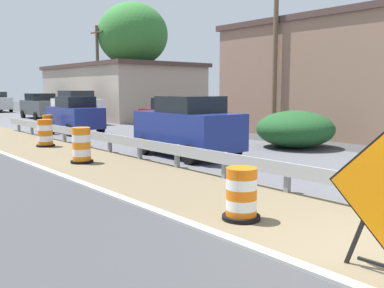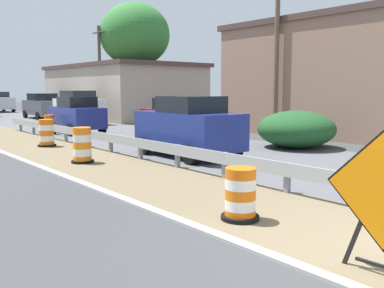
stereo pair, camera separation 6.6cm
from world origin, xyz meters
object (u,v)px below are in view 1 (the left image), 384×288
object	(u,v)px
traffic_barrel_mid	(45,134)
utility_pole_mid	(98,71)
traffic_barrel_far	(48,126)
utility_pole_near	(275,39)
traffic_barrel_nearest	(241,196)
car_distant_c	(178,118)
car_lead_near_lane	(75,115)
car_distant_b	(188,127)
car_distant_a	(41,106)
traffic_barrel_close	(82,147)
car_mid_far_lane	(77,107)

from	to	relation	value
traffic_barrel_mid	utility_pole_mid	xyz separation A→B (m)	(9.40, 13.25, 3.25)
traffic_barrel_far	utility_pole_near	xyz separation A→B (m)	(8.34, -8.25, 4.36)
traffic_barrel_nearest	utility_pole_mid	world-z (taller)	utility_pole_mid
traffic_barrel_mid	car_distant_c	bearing A→B (deg)	-10.58
car_lead_near_lane	car_distant_b	distance (m)	10.16
traffic_barrel_far	utility_pole_mid	size ratio (longest dim) A/B	0.14
utility_pole_mid	car_distant_b	bearing A→B (deg)	-108.95
car_distant_a	traffic_barrel_nearest	bearing A→B (deg)	-12.40
traffic_barrel_mid	car_distant_c	distance (m)	6.20
car_distant_a	utility_pole_near	world-z (taller)	utility_pole_near
traffic_barrel_close	car_distant_a	bearing A→B (deg)	72.52
traffic_barrel_far	utility_pole_mid	distance (m)	11.79
traffic_barrel_mid	utility_pole_mid	size ratio (longest dim) A/B	0.16
traffic_barrel_mid	car_mid_far_lane	world-z (taller)	car_mid_far_lane
traffic_barrel_nearest	car_distant_b	size ratio (longest dim) A/B	0.23
traffic_barrel_far	car_lead_near_lane	distance (m)	1.50
traffic_barrel_far	car_distant_a	bearing A→B (deg)	70.86
utility_pole_mid	traffic_barrel_nearest	bearing A→B (deg)	-112.41
car_mid_far_lane	car_distant_a	distance (m)	6.71
traffic_barrel_mid	traffic_barrel_far	size ratio (longest dim) A/B	1.11
traffic_barrel_far	traffic_barrel_nearest	bearing A→B (deg)	-100.15
traffic_barrel_close	car_mid_far_lane	bearing A→B (deg)	65.42
car_mid_far_lane	car_distant_c	distance (m)	11.32
car_mid_far_lane	car_distant_a	world-z (taller)	car_mid_far_lane
car_distant_a	car_distant_b	bearing A→B (deg)	-6.72
utility_pole_near	traffic_barrel_far	bearing A→B (deg)	135.29
car_distant_c	utility_pole_near	world-z (taller)	utility_pole_near
car_mid_far_lane	traffic_barrel_nearest	bearing A→B (deg)	-18.52
traffic_barrel_far	car_distant_b	size ratio (longest dim) A/B	0.25
traffic_barrel_nearest	traffic_barrel_close	world-z (taller)	traffic_barrel_close
car_lead_near_lane	car_mid_far_lane	distance (m)	6.53
car_distant_c	car_lead_near_lane	bearing A→B (deg)	-151.98
utility_pole_near	car_lead_near_lane	bearing A→B (deg)	131.71
car_distant_c	utility_pole_near	xyz separation A→B (m)	(4.22, -2.39, 3.84)
car_distant_b	utility_pole_mid	size ratio (longest dim) A/B	0.56
car_distant_b	utility_pole_near	world-z (taller)	utility_pole_near
traffic_barrel_mid	car_distant_b	xyz separation A→B (m)	(2.85, -5.82, 0.55)
traffic_barrel_far	car_distant_c	distance (m)	7.18
traffic_barrel_far	traffic_barrel_mid	bearing A→B (deg)	-112.49
traffic_barrel_nearest	car_distant_c	distance (m)	13.11
traffic_barrel_close	traffic_barrel_far	xyz separation A→B (m)	(2.56, 9.36, -0.07)
car_distant_a	car_distant_c	distance (m)	18.03
car_distant_a	utility_pole_mid	bearing A→B (deg)	43.12
traffic_barrel_mid	car_mid_far_lane	distance (m)	11.93
traffic_barrel_close	car_distant_c	size ratio (longest dim) A/B	0.27
traffic_barrel_close	utility_pole_near	bearing A→B (deg)	5.81
traffic_barrel_far	traffic_barrel_close	bearing A→B (deg)	-105.28
car_lead_near_lane	car_distant_c	xyz separation A→B (m)	(2.77, -5.46, -0.01)
car_distant_a	car_distant_b	world-z (taller)	car_distant_b
traffic_barrel_mid	car_distant_a	world-z (taller)	car_distant_a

